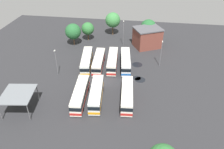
{
  "coord_description": "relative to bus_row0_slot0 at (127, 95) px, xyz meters",
  "views": [
    {
      "loc": [
        -47.86,
        -9.02,
        33.97
      ],
      "look_at": [
        1.32,
        -1.7,
        1.51
      ],
      "focal_mm": 36.1,
      "sensor_mm": 36.0,
      "label": 1
    }
  ],
  "objects": [
    {
      "name": "bus_row0_slot2",
      "position": [
        -0.6,
        7.06,
        0.0
      ],
      "size": [
        11.73,
        3.79,
        3.45
      ],
      "color": "silver",
      "rests_on": "ground_plane"
    },
    {
      "name": "tree_north_edge",
      "position": [
        32.12,
        16.89,
        2.46
      ],
      "size": [
        4.4,
        4.4,
        6.5
      ],
      "color": "brown",
      "rests_on": "ground_plane"
    },
    {
      "name": "bus_row1_slot0",
      "position": [
        15.58,
        1.87,
        0.0
      ],
      "size": [
        12.16,
        3.97,
        3.45
      ],
      "color": "silver",
      "rests_on": "ground_plane"
    },
    {
      "name": "tree_west_edge",
      "position": [
        27.55,
        20.81,
        3.0
      ],
      "size": [
        5.29,
        5.29,
        7.49
      ],
      "color": "brown",
      "rests_on": "ground_plane"
    },
    {
      "name": "puddle_between_rows",
      "position": [
        9.28,
        -2.7,
        -1.82
      ],
      "size": [
        2.83,
        2.83,
        0.01
      ],
      "primitive_type": "cylinder",
      "color": "black",
      "rests_on": "ground_plane"
    },
    {
      "name": "bus_row1_slot2",
      "position": [
        14.16,
        9.45,
        0.0
      ],
      "size": [
        11.76,
        3.42,
        3.45
      ],
      "color": "silver",
      "rests_on": "ground_plane"
    },
    {
      "name": "bus_row1_slot3",
      "position": [
        14.21,
        13.01,
        0.0
      ],
      "size": [
        12.58,
        4.38,
        3.45
      ],
      "color": "silver",
      "rests_on": "ground_plane"
    },
    {
      "name": "lamp_post_mid_lot",
      "position": [
        17.42,
        -7.98,
        2.5
      ],
      "size": [
        0.56,
        0.28,
        7.84
      ],
      "color": "slate",
      "rests_on": "ground_plane"
    },
    {
      "name": "puddle_centre_drain",
      "position": [
        17.07,
        -1.52,
        -1.82
      ],
      "size": [
        3.05,
        3.05,
        0.01
      ],
      "primitive_type": "cylinder",
      "color": "black",
      "rests_on": "ground_plane"
    },
    {
      "name": "ground_plane",
      "position": [
        7.11,
        6.45,
        -1.83
      ],
      "size": [
        95.04,
        95.04,
        0.0
      ],
      "primitive_type": "plane",
      "color": "#28282B"
    },
    {
      "name": "depot_building",
      "position": [
        29.84,
        -3.97,
        1.48
      ],
      "size": [
        10.05,
        10.79,
        6.58
      ],
      "color": "brown",
      "rests_on": "ground_plane"
    },
    {
      "name": "lamp_post_far_corner",
      "position": [
        29.74,
        4.09,
        2.91
      ],
      "size": [
        0.56,
        0.28,
        8.64
      ],
      "color": "slate",
      "rests_on": "ground_plane"
    },
    {
      "name": "tree_northwest",
      "position": [
        38.15,
        8.88,
        3.88
      ],
      "size": [
        5.44,
        5.44,
        8.45
      ],
      "color": "brown",
      "rests_on": "ground_plane"
    },
    {
      "name": "tree_northeast",
      "position": [
        34.84,
        -4.13,
        3.07
      ],
      "size": [
        5.54,
        5.54,
        7.68
      ],
      "color": "brown",
      "rests_on": "ground_plane"
    },
    {
      "name": "bus_row1_slot1",
      "position": [
        15.16,
        5.6,
        0.0
      ],
      "size": [
        12.02,
        3.51,
        3.45
      ],
      "color": "silver",
      "rests_on": "ground_plane"
    },
    {
      "name": "bus_row0_slot3",
      "position": [
        -1.31,
        10.71,
        0.0
      ],
      "size": [
        12.06,
        3.59,
        3.45
      ],
      "color": "silver",
      "rests_on": "ground_plane"
    },
    {
      "name": "puddle_back_corner",
      "position": [
        9.93,
        -1.82,
        -1.82
      ],
      "size": [
        2.14,
        2.14,
        0.01
      ],
      "primitive_type": "cylinder",
      "color": "black",
      "rests_on": "ground_plane"
    },
    {
      "name": "maintenance_shelter",
      "position": [
        -6.29,
        22.93,
        2.33
      ],
      "size": [
        8.03,
        7.45,
        4.4
      ],
      "color": "slate",
      "rests_on": "ground_plane"
    },
    {
      "name": "lamp_post_near_entrance",
      "position": [
        8.11,
        19.61,
        2.42
      ],
      "size": [
        0.56,
        0.28,
        7.68
      ],
      "color": "slate",
      "rests_on": "ground_plane"
    },
    {
      "name": "bus_row0_slot0",
      "position": [
        0.0,
        0.0,
        0.0
      ],
      "size": [
        11.55,
        3.43,
        3.45
      ],
      "color": "silver",
      "rests_on": "ground_plane"
    }
  ]
}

